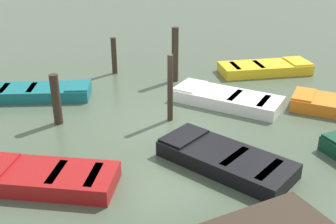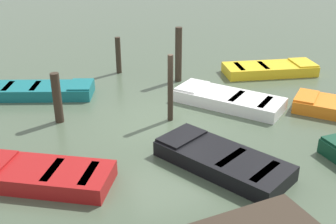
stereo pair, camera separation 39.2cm
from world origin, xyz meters
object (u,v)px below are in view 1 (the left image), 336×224
Objects in this scene: mooring_piling_mid_right at (114,56)px; mooring_piling_near_right at (170,88)px; rowboat_teal at (41,92)px; rowboat_yellow at (265,68)px; mooring_piling_mid_left at (175,55)px; rowboat_black at (224,158)px; mooring_piling_far_left at (56,99)px; rowboat_white at (226,98)px; rowboat_red at (46,177)px.

mooring_piling_near_right is at bearing 96.54° from mooring_piling_mid_right.
rowboat_teal is at bearing -42.12° from mooring_piling_near_right.
rowboat_yellow is 6.33m from mooring_piling_mid_right.
mooring_piling_near_right is 0.99× the size of mooring_piling_mid_left.
mooring_piling_far_left reaches higher than rowboat_black.
rowboat_white is at bearing 175.52° from mooring_piling_far_left.
mooring_piling_far_left is at bearing 26.61° from mooring_piling_mid_left.
mooring_piling_far_left is (-0.63, -3.33, 0.58)m from rowboat_red.
rowboat_red is at bearing 79.21° from mooring_piling_far_left.
mooring_piling_mid_right is (0.58, -5.08, -0.31)m from mooring_piling_near_right.
rowboat_teal is 2.47m from mooring_piling_far_left.
rowboat_black is at bearing -40.81° from rowboat_teal.
rowboat_black is at bearing 111.13° from rowboat_white.
mooring_piling_mid_left is 5.34m from mooring_piling_far_left.
mooring_piling_mid_right is at bearing -40.51° from mooring_piling_mid_left.
mooring_piling_mid_right is 2.68m from mooring_piling_mid_left.
rowboat_red is at bearing 74.36° from rowboat_white.
rowboat_yellow is at bearing -92.50° from rowboat_white.
mooring_piling_mid_left is (-5.40, -5.72, 0.85)m from rowboat_red.
rowboat_yellow is 6.18m from mooring_piling_near_right.
mooring_piling_near_right is 3.47m from mooring_piling_far_left.
rowboat_red and rowboat_black have the same top height.
mooring_piling_far_left reaches higher than rowboat_yellow.
mooring_piling_mid_right reaches higher than rowboat_teal.
rowboat_white is at bearing -58.03° from rowboat_black.
mooring_piling_mid_right is 0.71× the size of mooring_piling_mid_left.
rowboat_teal is (-0.28, -5.70, -0.00)m from rowboat_red.
rowboat_yellow is 2.46× the size of mooring_piling_far_left.
rowboat_teal is at bearing -81.44° from mooring_piling_far_left.
mooring_piling_mid_left reaches higher than rowboat_red.
rowboat_black is 8.18m from mooring_piling_mid_right.
rowboat_yellow and rowboat_teal have the same top height.
mooring_piling_mid_left is at bearing -176.10° from rowboat_yellow.
mooring_piling_mid_left is (3.91, -0.39, 0.85)m from rowboat_yellow.
mooring_piling_far_left is at bearing 44.89° from rowboat_white.
rowboat_teal is at bearing 0.16° from mooring_piling_mid_left.
mooring_piling_mid_right is at bearing 46.29° from rowboat_teal.
mooring_piling_near_right is (-3.96, -2.37, 0.84)m from rowboat_red.
mooring_piling_near_right is at bearing -121.56° from rowboat_red.
rowboat_yellow is at bearing -69.72° from rowboat_black.
mooring_piling_far_left is (8.68, 2.00, 0.58)m from rowboat_yellow.
mooring_piling_mid_left reaches higher than mooring_piling_far_left.
rowboat_yellow is (-9.32, -5.33, -0.00)m from rowboat_red.
rowboat_red is 7.92m from mooring_piling_mid_left.
mooring_piling_mid_left reaches higher than rowboat_white.
mooring_piling_far_left is (3.66, -4.00, 0.58)m from rowboat_black.
mooring_piling_mid_right is at bearing -83.46° from mooring_piling_near_right.
rowboat_white is 3.95m from rowboat_yellow.
mooring_piling_far_left is (2.75, 4.12, 0.04)m from mooring_piling_mid_right.
rowboat_black is 3.17m from mooring_piling_near_right.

